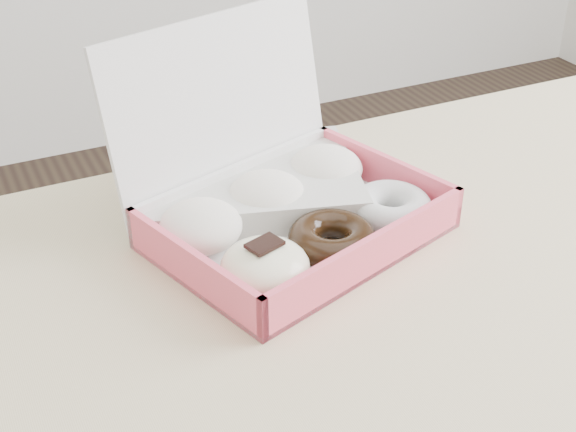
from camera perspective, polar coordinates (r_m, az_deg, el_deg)
name	(u,v)px	position (r m, az deg, el deg)	size (l,w,h in m)	color
table	(508,310)	(1.00, 15.40, -6.48)	(1.20, 0.80, 0.75)	#C6B382
donut_box	(285,205)	(0.95, -0.21, 0.78)	(0.39, 0.36, 0.23)	white
newspapers	(250,183)	(1.03, -2.70, 2.33)	(0.27, 0.21, 0.04)	white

